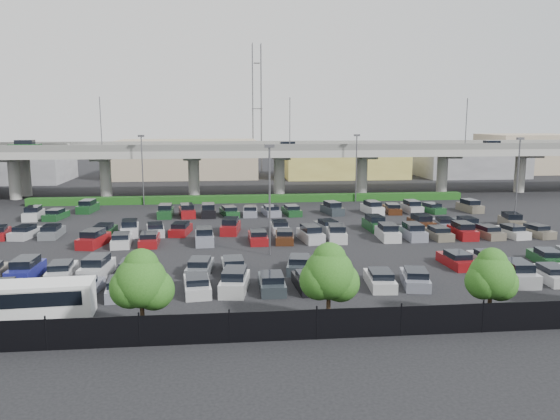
# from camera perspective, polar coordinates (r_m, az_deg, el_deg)

# --- Properties ---
(ground) EXTENTS (280.00, 280.00, 0.00)m
(ground) POSITION_cam_1_polar(r_m,az_deg,el_deg) (58.97, -1.74, -2.82)
(ground) COLOR black
(overpass) EXTENTS (150.00, 13.00, 15.80)m
(overpass) POSITION_cam_1_polar(r_m,az_deg,el_deg) (89.70, -3.44, 5.89)
(overpass) COLOR #9B9A92
(overpass) RESTS_ON ground
(hedge) EXTENTS (66.00, 1.60, 1.10)m
(hedge) POSITION_cam_1_polar(r_m,az_deg,el_deg) (83.44, -3.01, 1.19)
(hedge) COLOR #164112
(hedge) RESTS_ON ground
(fence) EXTENTS (70.00, 0.10, 2.00)m
(fence) POSITION_cam_1_polar(r_m,az_deg,el_deg) (31.96, 1.94, -11.92)
(fence) COLOR black
(fence) RESTS_ON ground
(tree_row) EXTENTS (65.07, 3.66, 5.94)m
(tree_row) POSITION_cam_1_polar(r_m,az_deg,el_deg) (32.61, 2.93, -6.64)
(tree_row) COLOR #332316
(tree_row) RESTS_ON ground
(shuttle_bus) EXTENTS (7.26, 2.90, 2.29)m
(shuttle_bus) POSITION_cam_1_polar(r_m,az_deg,el_deg) (38.55, -24.13, -8.45)
(shuttle_bus) COLOR white
(shuttle_bus) RESTS_ON ground
(parked_cars) EXTENTS (63.16, 41.62, 1.67)m
(parked_cars) POSITION_cam_1_polar(r_m,az_deg,el_deg) (55.33, -1.08, -2.98)
(parked_cars) COLOR #AEAEB2
(parked_cars) RESTS_ON ground
(light_poles) EXTENTS (66.90, 48.38, 10.30)m
(light_poles) POSITION_cam_1_polar(r_m,az_deg,el_deg) (59.80, -5.86, 3.36)
(light_poles) COLOR #4E4E53
(light_poles) RESTS_ON ground
(distant_buildings) EXTENTS (138.00, 24.00, 9.00)m
(distant_buildings) POSITION_cam_1_polar(r_m,az_deg,el_deg) (120.75, 1.97, 5.29)
(distant_buildings) COLOR slate
(distant_buildings) RESTS_ON ground
(comm_tower) EXTENTS (2.40, 2.40, 30.00)m
(comm_tower) POSITION_cam_1_polar(r_m,az_deg,el_deg) (131.76, -2.42, 10.80)
(comm_tower) COLOR #4E4E53
(comm_tower) RESTS_ON ground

